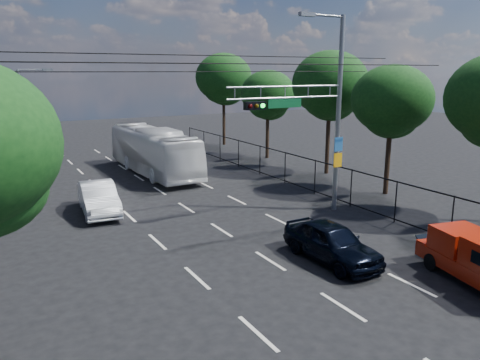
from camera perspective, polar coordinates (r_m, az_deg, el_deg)
ground at (r=14.94m, az=12.37°, el=-14.84°), size 120.00×120.00×0.00m
lane_markings at (r=26.28m, az=-8.28°, el=-2.27°), size 6.12×38.00×0.01m
signal_mast at (r=22.80m, az=9.64°, el=8.72°), size 6.43×0.39×9.50m
streetlight_left at (r=31.94m, az=-24.64°, el=6.60°), size 2.09×0.22×7.08m
utility_wires at (r=20.60m, az=-3.57°, el=13.96°), size 22.00×5.04×0.74m
fence_right at (r=28.09m, az=7.64°, el=0.91°), size 0.06×34.03×2.00m
tree_right_b at (r=27.62m, az=17.99°, el=8.63°), size 4.50×4.50×7.31m
tree_right_c at (r=32.34m, az=10.90°, el=10.81°), size 5.10×5.10×8.29m
tree_right_d at (r=37.78m, az=3.42°, el=9.99°), size 4.32×4.32×7.02m
tree_right_e at (r=44.76m, az=-2.01°, el=11.89°), size 5.28×5.28×8.58m
navy_hatchback at (r=17.85m, az=11.10°, el=-7.43°), size 1.75×4.32×1.47m
white_bus at (r=32.84m, az=-10.51°, el=3.53°), size 2.90×11.29×3.13m
white_van at (r=24.34m, az=-16.87°, el=-2.12°), size 2.04×4.75×1.52m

